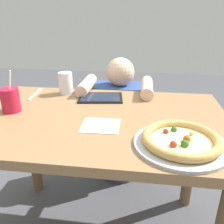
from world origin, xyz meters
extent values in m
cube|color=#936D47|center=(0.00, 0.00, 0.73)|extent=(1.20, 0.79, 0.04)
cylinder|color=brown|center=(-0.52, 0.31, 0.35)|extent=(0.07, 0.07, 0.71)
cylinder|color=brown|center=(0.52, 0.31, 0.35)|extent=(0.07, 0.07, 0.71)
cylinder|color=#B7B7BC|center=(0.34, -0.22, 0.76)|extent=(0.34, 0.34, 0.01)
cylinder|color=beige|center=(0.34, -0.22, 0.77)|extent=(0.22, 0.22, 0.01)
torus|color=tan|center=(0.34, -0.22, 0.78)|extent=(0.28, 0.28, 0.03)
sphere|color=maroon|center=(0.31, -0.27, 0.78)|extent=(0.02, 0.02, 0.02)
sphere|color=#2D6623|center=(0.35, -0.26, 0.78)|extent=(0.03, 0.03, 0.03)
sphere|color=#BF4C19|center=(0.36, -0.22, 0.78)|extent=(0.03, 0.03, 0.03)
sphere|color=#2D6623|center=(0.33, -0.15, 0.78)|extent=(0.02, 0.02, 0.02)
sphere|color=gold|center=(0.39, -0.18, 0.78)|extent=(0.02, 0.02, 0.02)
sphere|color=maroon|center=(0.29, -0.17, 0.78)|extent=(0.02, 0.02, 0.02)
cylinder|color=red|center=(-0.42, 0.00, 0.81)|extent=(0.09, 0.09, 0.11)
cylinder|color=white|center=(-0.41, 0.00, 0.90)|extent=(0.03, 0.01, 0.10)
cylinder|color=silver|center=(-0.25, 0.30, 0.81)|extent=(0.08, 0.08, 0.13)
cube|color=white|center=(-0.25, 0.29, 0.86)|extent=(0.03, 0.03, 0.02)
cube|color=white|center=(-0.25, 0.30, 0.85)|extent=(0.02, 0.02, 0.02)
cube|color=white|center=(0.03, -0.10, 0.75)|extent=(0.16, 0.15, 0.00)
cube|color=silver|center=(-0.42, 0.23, 0.75)|extent=(0.03, 0.16, 0.00)
cube|color=silver|center=(-0.43, 0.33, 0.75)|extent=(0.03, 0.05, 0.00)
cube|color=black|center=(-0.03, 0.24, 0.75)|extent=(0.26, 0.20, 0.01)
cube|color=#192338|center=(-0.03, 0.24, 0.76)|extent=(0.23, 0.17, 0.00)
cylinder|color=#333847|center=(0.04, 0.60, 0.23)|extent=(0.32, 0.32, 0.45)
cube|color=#334C8C|center=(0.04, 0.60, 0.59)|extent=(0.40, 0.22, 0.28)
sphere|color=beige|center=(0.04, 0.60, 0.82)|extent=(0.19, 0.19, 0.19)
cylinder|color=beige|center=(-0.14, 0.37, 0.79)|extent=(0.07, 0.28, 0.07)
cylinder|color=beige|center=(0.22, 0.37, 0.79)|extent=(0.07, 0.28, 0.07)
camera|label=1|loc=(0.20, -0.99, 1.20)|focal=38.25mm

